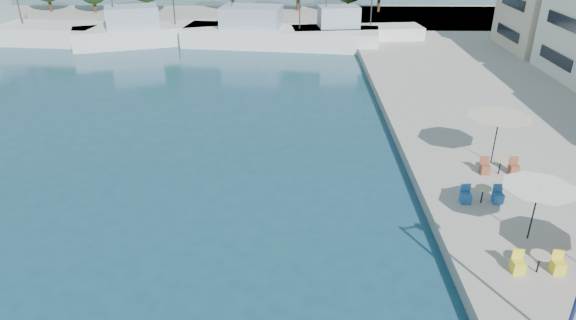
{
  "coord_description": "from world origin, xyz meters",
  "views": [
    {
      "loc": [
        0.24,
        3.21,
        12.07
      ],
      "look_at": [
        -0.14,
        26.0,
        1.04
      ],
      "focal_mm": 32.0,
      "sensor_mm": 36.0,
      "label": 1
    }
  ],
  "objects_px": {
    "umbrella_white": "(538,193)",
    "trawler_01": "(1,31)",
    "trawler_02": "(155,33)",
    "trawler_04": "(354,34)",
    "umbrella_cream": "(499,121)",
    "trawler_03": "(275,35)"
  },
  "relations": [
    {
      "from": "umbrella_white",
      "to": "umbrella_cream",
      "type": "relative_size",
      "value": 0.87
    },
    {
      "from": "trawler_03",
      "to": "trawler_04",
      "type": "relative_size",
      "value": 1.48
    },
    {
      "from": "trawler_03",
      "to": "trawler_04",
      "type": "height_order",
      "value": "same"
    },
    {
      "from": "umbrella_cream",
      "to": "trawler_02",
      "type": "bearing_deg",
      "value": 130.55
    },
    {
      "from": "trawler_01",
      "to": "trawler_04",
      "type": "distance_m",
      "value": 36.22
    },
    {
      "from": "trawler_03",
      "to": "umbrella_cream",
      "type": "relative_size",
      "value": 6.21
    },
    {
      "from": "trawler_01",
      "to": "umbrella_white",
      "type": "distance_m",
      "value": 53.52
    },
    {
      "from": "umbrella_cream",
      "to": "umbrella_white",
      "type": "bearing_deg",
      "value": -97.46
    },
    {
      "from": "trawler_01",
      "to": "umbrella_white",
      "type": "bearing_deg",
      "value": -36.94
    },
    {
      "from": "trawler_04",
      "to": "trawler_02",
      "type": "bearing_deg",
      "value": 172.4
    },
    {
      "from": "trawler_02",
      "to": "umbrella_cream",
      "type": "height_order",
      "value": "trawler_02"
    },
    {
      "from": "trawler_01",
      "to": "trawler_04",
      "type": "height_order",
      "value": "same"
    },
    {
      "from": "trawler_02",
      "to": "umbrella_white",
      "type": "relative_size",
      "value": 6.19
    },
    {
      "from": "trawler_02",
      "to": "trawler_04",
      "type": "height_order",
      "value": "same"
    },
    {
      "from": "trawler_03",
      "to": "umbrella_white",
      "type": "distance_m",
      "value": 36.15
    },
    {
      "from": "trawler_02",
      "to": "umbrella_cream",
      "type": "xyz_separation_m",
      "value": [
        24.28,
        -28.38,
        1.75
      ]
    },
    {
      "from": "umbrella_white",
      "to": "trawler_03",
      "type": "bearing_deg",
      "value": 108.02
    },
    {
      "from": "trawler_03",
      "to": "trawler_04",
      "type": "xyz_separation_m",
      "value": [
        7.84,
        0.66,
        0.0
      ]
    },
    {
      "from": "trawler_01",
      "to": "trawler_02",
      "type": "xyz_separation_m",
      "value": [
        16.15,
        -0.84,
        0.0
      ]
    },
    {
      "from": "trawler_02",
      "to": "trawler_03",
      "type": "xyz_separation_m",
      "value": [
        12.21,
        -0.85,
        -0.0
      ]
    },
    {
      "from": "trawler_03",
      "to": "umbrella_cream",
      "type": "distance_m",
      "value": 30.1
    },
    {
      "from": "umbrella_white",
      "to": "trawler_01",
      "type": "bearing_deg",
      "value": 137.65
    }
  ]
}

